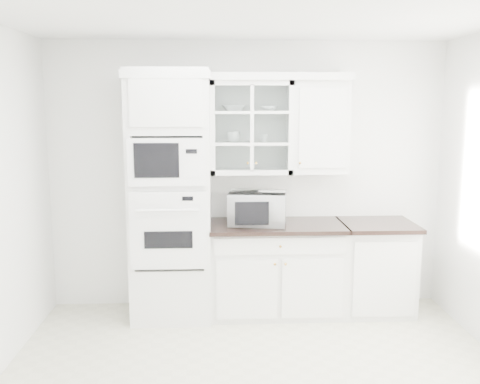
{
  "coord_description": "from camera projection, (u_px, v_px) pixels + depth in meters",
  "views": [
    {
      "loc": [
        -0.31,
        -3.66,
        2.09
      ],
      "look_at": [
        -0.1,
        1.05,
        1.3
      ],
      "focal_mm": 40.0,
      "sensor_mm": 36.0,
      "label": 1
    }
  ],
  "objects": [
    {
      "name": "upper_cabinet_glass",
      "position": [
        251.0,
        128.0,
        5.23
      ],
      "size": [
        0.8,
        0.33,
        0.9
      ],
      "color": "white",
      "rests_on": "room_shell"
    },
    {
      "name": "oven_column",
      "position": [
        171.0,
        196.0,
        5.13
      ],
      "size": [
        0.76,
        0.68,
        2.4
      ],
      "color": "white",
      "rests_on": "ground"
    },
    {
      "name": "cup_a",
      "position": [
        234.0,
        137.0,
        5.22
      ],
      "size": [
        0.15,
        0.15,
        0.1
      ],
      "primitive_type": "imported",
      "rotation": [
        0.0,
        0.0,
        -0.21
      ],
      "color": "white",
      "rests_on": "upper_cabinet_glass"
    },
    {
      "name": "room_shell",
      "position": [
        257.0,
        144.0,
        4.1
      ],
      "size": [
        4.0,
        3.5,
        2.7
      ],
      "color": "white",
      "rests_on": "ground"
    },
    {
      "name": "upper_cabinet_solid",
      "position": [
        319.0,
        127.0,
        5.25
      ],
      "size": [
        0.55,
        0.33,
        0.9
      ],
      "primitive_type": "cube",
      "color": "white",
      "rests_on": "room_shell"
    },
    {
      "name": "crown_molding",
      "position": [
        240.0,
        77.0,
        5.12
      ],
      "size": [
        2.14,
        0.38,
        0.07
      ],
      "primitive_type": "cube",
      "color": "white",
      "rests_on": "room_shell"
    },
    {
      "name": "countertop_microwave",
      "position": [
        258.0,
        208.0,
        5.2
      ],
      "size": [
        0.61,
        0.53,
        0.32
      ],
      "primitive_type": "imported",
      "rotation": [
        0.0,
        0.0,
        2.98
      ],
      "color": "white",
      "rests_on": "base_cabinet_run"
    },
    {
      "name": "base_cabinet_run",
      "position": [
        276.0,
        268.0,
        5.33
      ],
      "size": [
        1.32,
        0.67,
        0.92
      ],
      "color": "white",
      "rests_on": "ground"
    },
    {
      "name": "bowl_a",
      "position": [
        234.0,
        108.0,
        5.18
      ],
      "size": [
        0.25,
        0.25,
        0.06
      ],
      "primitive_type": "imported",
      "rotation": [
        0.0,
        0.0,
        0.02
      ],
      "color": "white",
      "rests_on": "upper_cabinet_glass"
    },
    {
      "name": "bowl_b",
      "position": [
        269.0,
        108.0,
        5.19
      ],
      "size": [
        0.21,
        0.21,
        0.05
      ],
      "primitive_type": "imported",
      "rotation": [
        0.0,
        0.0,
        -0.27
      ],
      "color": "white",
      "rests_on": "upper_cabinet_glass"
    },
    {
      "name": "extra_base_cabinet",
      "position": [
        375.0,
        266.0,
        5.37
      ],
      "size": [
        0.72,
        0.67,
        0.92
      ],
      "color": "white",
      "rests_on": "ground"
    },
    {
      "name": "cup_b",
      "position": [
        264.0,
        138.0,
        5.24
      ],
      "size": [
        0.1,
        0.1,
        0.08
      ],
      "primitive_type": "imported",
      "rotation": [
        0.0,
        0.0,
        -0.17
      ],
      "color": "white",
      "rests_on": "upper_cabinet_glass"
    }
  ]
}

